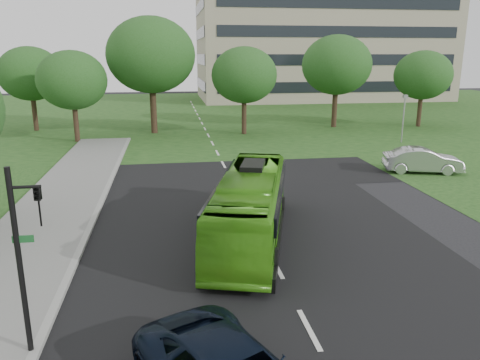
{
  "coord_description": "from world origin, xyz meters",
  "views": [
    {
      "loc": [
        -3.57,
        -16.85,
        7.28
      ],
      "look_at": [
        -0.38,
        4.0,
        1.6
      ],
      "focal_mm": 35.0,
      "sensor_mm": 36.0,
      "label": 1
    }
  ],
  "objects": [
    {
      "name": "bus",
      "position": [
        -0.47,
        0.68,
        1.38
      ],
      "size": [
        4.96,
        10.18,
        2.77
      ],
      "primitive_type": "imported",
      "rotation": [
        0.0,
        0.0,
        -0.28
      ],
      "color": "#469E19",
      "rests_on": "ground"
    },
    {
      "name": "tree_park_b",
      "position": [
        -4.97,
        28.26,
        7.21
      ],
      "size": [
        8.15,
        8.15,
        10.69
      ],
      "color": "black",
      "rests_on": "ground"
    },
    {
      "name": "traffic_light",
      "position": [
        -7.05,
        -6.0,
        2.85
      ],
      "size": [
        0.78,
        0.21,
        4.85
      ],
      "rotation": [
        0.0,
        0.0,
        -0.09
      ],
      "color": "black",
      "rests_on": "ground"
    },
    {
      "name": "street_surfaces",
      "position": [
        -0.38,
        22.75,
        0.03
      ],
      "size": [
        120.0,
        120.0,
        0.15
      ],
      "color": "black",
      "rests_on": "ground"
    },
    {
      "name": "tree_park_f",
      "position": [
        -16.53,
        31.54,
        5.48
      ],
      "size": [
        6.04,
        6.04,
        8.06
      ],
      "color": "black",
      "rests_on": "ground"
    },
    {
      "name": "camera_pole",
      "position": [
        16.0,
        20.0,
        2.6
      ],
      "size": [
        0.4,
        0.37,
        4.03
      ],
      "rotation": [
        0.0,
        0.0,
        -0.3
      ],
      "color": "gray",
      "rests_on": "ground"
    },
    {
      "name": "tree_park_c",
      "position": [
        3.43,
        26.45,
        5.43
      ],
      "size": [
        6.03,
        6.03,
        8.01
      ],
      "color": "black",
      "rests_on": "ground"
    },
    {
      "name": "tree_park_d",
      "position": [
        13.31,
        29.37,
        6.24
      ],
      "size": [
        6.97,
        6.97,
        9.21
      ],
      "color": "black",
      "rests_on": "ground"
    },
    {
      "name": "tree_park_e",
      "position": [
        22.16,
        28.38,
        5.23
      ],
      "size": [
        5.77,
        5.77,
        7.7
      ],
      "color": "black",
      "rests_on": "ground"
    },
    {
      "name": "tree_park_a",
      "position": [
        -11.42,
        24.62,
        5.19
      ],
      "size": [
        5.76,
        5.76,
        7.65
      ],
      "color": "black",
      "rests_on": "ground"
    },
    {
      "name": "office_building",
      "position": [
        21.96,
        61.96,
        12.5
      ],
      "size": [
        40.1,
        20.1,
        25.0
      ],
      "color": "tan",
      "rests_on": "ground"
    },
    {
      "name": "sedan",
      "position": [
        12.24,
        10.0,
        0.79
      ],
      "size": [
        5.05,
        2.88,
        1.58
      ],
      "primitive_type": "imported",
      "rotation": [
        0.0,
        0.0,
        1.3
      ],
      "color": "#B9BABE",
      "rests_on": "ground"
    },
    {
      "name": "ground",
      "position": [
        0.0,
        0.0,
        0.0
      ],
      "size": [
        160.0,
        160.0,
        0.0
      ],
      "primitive_type": "plane",
      "color": "black",
      "rests_on": "ground"
    }
  ]
}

